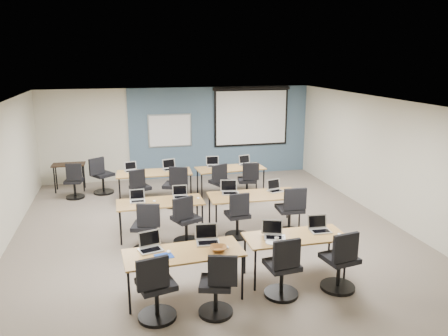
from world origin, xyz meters
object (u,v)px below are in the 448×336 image
object	(u,v)px
task_chair_6	(238,219)
task_chair_8	(140,191)
laptop_6	(230,190)
laptop_11	(245,162)
laptop_9	(169,167)
laptop_10	(213,164)
laptop_2	(274,233)
utility_table	(69,168)
training_table_back_right	(230,169)
task_chair_2	(283,272)
training_table_front_right	(295,239)
laptop_5	(180,194)
laptop_7	(275,188)
laptop_4	(137,199)
whiteboard	(170,131)
laptop_0	(150,245)
task_chair_7	(291,215)
training_table_mid_left	(160,204)
task_chair_3	(340,265)
task_chair_4	(146,231)
task_chair_11	(248,184)
spare_chair_a	(102,178)
training_table_front_left	(184,255)
task_chair_10	(221,186)
training_table_back_left	(154,174)
task_chair_0	(156,293)
spare_chair_b	(74,184)
training_table_mid_right	(254,197)
task_chair_5	(186,224)
task_chair_1	(217,290)

from	to	relation	value
task_chair_6	task_chair_8	size ratio (longest dim) A/B	1.01
laptop_6	laptop_11	xyz separation A→B (m)	(1.03, 2.35, -0.00)
laptop_9	laptop_10	bearing A→B (deg)	-11.44
laptop_2	utility_table	world-z (taller)	laptop_2
training_table_back_right	task_chair_2	world-z (taller)	task_chair_2
training_table_front_right	laptop_5	xyz separation A→B (m)	(-1.55, 2.46, 0.11)
laptop_7	laptop_10	distance (m)	2.62
laptop_2	laptop_4	size ratio (longest dim) A/B	1.14
laptop_4	whiteboard	bearing A→B (deg)	74.51
laptop_0	task_chair_7	distance (m)	3.40
training_table_mid_left	task_chair_3	size ratio (longest dim) A/B	1.70
task_chair_4	laptop_10	xyz separation A→B (m)	(2.00, 3.34, 0.38)
whiteboard	laptop_6	xyz separation A→B (m)	(0.78, -4.09, -0.65)
training_table_front_right	laptop_4	size ratio (longest dim) A/B	5.56
task_chair_6	laptop_11	size ratio (longest dim) A/B	2.97
task_chair_11	spare_chair_a	size ratio (longest dim) A/B	0.97
laptop_10	utility_table	size ratio (longest dim) A/B	0.40
laptop_10	training_table_front_right	bearing A→B (deg)	-77.46
training_table_front_left	task_chair_10	xyz separation A→B (m)	(1.56, 4.20, -0.26)
training_table_mid_left	utility_table	world-z (taller)	utility_table
training_table_back_left	task_chair_0	size ratio (longest dim) A/B	1.83
laptop_11	laptop_6	bearing A→B (deg)	-127.90
utility_table	task_chair_11	bearing A→B (deg)	-20.59
laptop_11	task_chair_11	world-z (taller)	task_chair_11
training_table_front_right	laptop_0	xyz separation A→B (m)	(-2.35, 0.04, 0.11)
spare_chair_b	task_chair_10	bearing A→B (deg)	-7.60
training_table_front_left	spare_chair_a	size ratio (longest dim) A/B	1.75
task_chair_4	task_chair_8	world-z (taller)	task_chair_4
training_table_mid_right	task_chair_3	world-z (taller)	task_chair_3
training_table_back_left	task_chair_11	bearing A→B (deg)	-9.55
laptop_9	whiteboard	bearing A→B (deg)	66.77
task_chair_4	laptop_6	distance (m)	2.11
task_chair_4	task_chair_0	bearing A→B (deg)	-74.47
training_table_back_right	task_chair_8	world-z (taller)	task_chair_8
training_table_back_left	laptop_11	size ratio (longest dim) A/B	5.68
training_table_back_left	task_chair_5	size ratio (longest dim) A/B	1.86
laptop_2	training_table_front_left	bearing A→B (deg)	-152.37
task_chair_1	laptop_10	xyz separation A→B (m)	(1.17, 5.69, 0.39)
task_chair_11	whiteboard	bearing A→B (deg)	134.56
task_chair_5	spare_chair_a	size ratio (longest dim) A/B	0.99
task_chair_6	whiteboard	bearing A→B (deg)	94.67
laptop_2	task_chair_7	bearing A→B (deg)	78.95
whiteboard	training_table_back_right	size ratio (longest dim) A/B	0.72
task_chair_5	laptop_6	bearing A→B (deg)	11.72
training_table_mid_left	task_chair_4	size ratio (longest dim) A/B	1.74
task_chair_5	laptop_6	distance (m)	1.37
task_chair_8	laptop_11	size ratio (longest dim) A/B	2.93
laptop_4	task_chair_10	bearing A→B (deg)	37.86
task_chair_6	task_chair_2	bearing A→B (deg)	-92.83
task_chair_8	laptop_11	distance (m)	2.97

